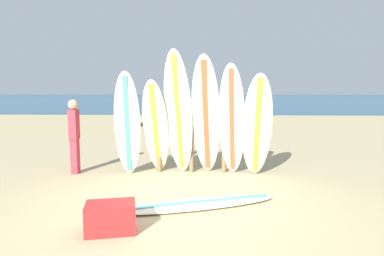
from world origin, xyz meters
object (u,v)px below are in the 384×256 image
Objects in this scene: surfboard_leaning_far_left at (127,125)px; beachgoer_standing at (74,133)px; surfboard_rack at (191,140)px; cooler_box at (111,217)px; surfboard_leaning_center_left at (178,115)px; surfboard_leaning_right at (257,126)px; surfboard_leaning_center_right at (232,122)px; surfboard_leaning_left at (156,128)px; small_boat_offshore at (203,105)px; surfboard_lying_on_sand at (195,204)px; surfboard_leaning_center at (206,117)px.

surfboard_leaning_far_left is 1.20m from beachgoer_standing.
surfboard_rack reaches higher than cooler_box.
surfboard_leaning_center_left reaches higher than surfboard_rack.
surfboard_leaning_center_right is at bearing 179.88° from surfboard_leaning_right.
surfboard_leaning_left is 0.55m from surfboard_leaning_center_left.
surfboard_leaning_far_left is at bearing 84.86° from cooler_box.
surfboard_leaning_center_right is 3.71× the size of cooler_box.
surfboard_leaning_far_left is at bearing -93.25° from small_boat_offshore.
surfboard_lying_on_sand is at bearing 29.21° from cooler_box.
beachgoer_standing is (-1.16, 0.22, -0.20)m from surfboard_leaning_far_left.
surfboard_rack is 2.42m from beachgoer_standing.
surfboard_leaning_far_left is 0.81× the size of surfboard_lying_on_sand.
surfboard_leaning_center is 1.07× the size of surfboard_leaning_center_right.
cooler_box is (-2.17, -2.62, -0.84)m from surfboard_leaning_right.
surfboard_rack is 1.36m from surfboard_leaning_far_left.
surfboard_leaning_far_left is 0.84× the size of surfboard_leaning_center_left.
surfboard_leaning_center_right is at bearing -4.09° from beachgoer_standing.
beachgoer_standing is (-2.17, 0.18, -0.40)m from surfboard_leaning_center_left.
surfboard_lying_on_sand is at bearing -65.06° from surfboard_leaning_left.
small_boat_offshore is at bearing 91.56° from surfboard_leaning_center_right.
beachgoer_standing is at bearing 143.00° from surfboard_lying_on_sand.
surfboard_rack is 2.21m from surfboard_lying_on_sand.
surfboard_leaning_left reaches higher than surfboard_lying_on_sand.
surfboard_leaning_center_left is 1.06m from surfboard_leaning_center_right.
surfboard_lying_on_sand is 4.30× the size of cooler_box.
small_boat_offshore is (0.14, 24.02, -0.44)m from surfboard_rack.
surfboard_leaning_center_right is 1.45× the size of beachgoer_standing.
surfboard_leaning_center_right is at bearing -5.12° from surfboard_leaning_left.
surfboard_leaning_far_left is 1.37× the size of beachgoer_standing.
surfboard_leaning_far_left is at bearing -162.14° from surfboard_rack.
surfboard_leaning_center_right reaches higher than beachgoer_standing.
surfboard_rack reaches higher than small_boat_offshore.
surfboard_leaning_right is at bearing -0.20° from surfboard_leaning_far_left.
surfboard_leaning_center_right reaches higher than surfboard_leaning_right.
surfboard_lying_on_sand is (-0.66, -1.69, -1.08)m from surfboard_leaning_center_right.
surfboard_leaning_center_left is at bearing 178.16° from surfboard_leaning_right.
surfboard_rack is 1.27× the size of surfboard_leaning_center_right.
surfboard_lying_on_sand is (-1.16, -1.69, -0.99)m from surfboard_leaning_right.
surfboard_leaning_right is (2.01, -0.14, 0.06)m from surfboard_leaning_left.
beachgoer_standing is 3.30m from cooler_box.
surfboard_rack is 0.87× the size of small_boat_offshore.
surfboard_leaning_center_left is 1.62× the size of beachgoer_standing.
surfboard_lying_on_sand is 26.12m from small_boat_offshore.
surfboard_leaning_right is at bearing -3.56° from beachgoer_standing.
surfboard_leaning_center_right is (2.05, -0.01, 0.07)m from surfboard_leaning_far_left.
surfboard_leaning_left is 3.23× the size of cooler_box.
cooler_box is at bearing -93.47° from surfboard_leaning_left.
surfboard_leaning_center is at bearing -50.17° from surfboard_rack.
small_boat_offshore is (2.55, 24.20, -0.59)m from beachgoer_standing.
surfboard_leaning_center is 1.01m from surfboard_leaning_right.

